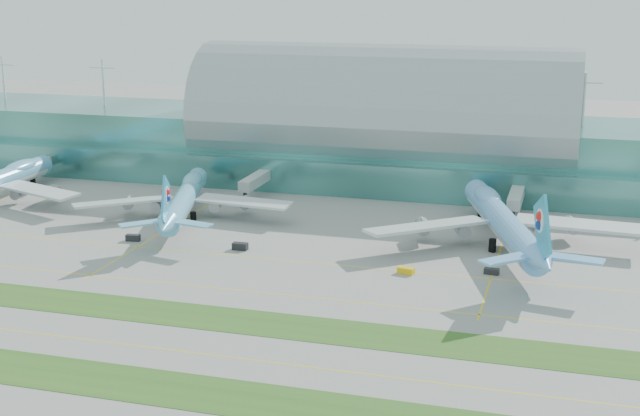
% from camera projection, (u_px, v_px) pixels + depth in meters
% --- Properties ---
extents(ground, '(700.00, 700.00, 0.00)m').
position_uv_depth(ground, '(238.00, 325.00, 166.88)').
color(ground, gray).
rests_on(ground, ground).
extents(terminal, '(340.00, 69.10, 36.00)m').
position_uv_depth(terminal, '(385.00, 136.00, 282.98)').
color(terminal, '#3D7A75').
rests_on(terminal, ground).
extents(grass_strip_near, '(420.00, 12.00, 0.08)m').
position_uv_depth(grass_strip_near, '(174.00, 389.00, 140.85)').
color(grass_strip_near, '#2D591E').
rests_on(grass_strip_near, ground).
extents(grass_strip_far, '(420.00, 12.00, 0.08)m').
position_uv_depth(grass_strip_far, '(242.00, 321.00, 168.73)').
color(grass_strip_far, '#2D591E').
rests_on(grass_strip_far, ground).
extents(taxiline_b, '(420.00, 0.35, 0.01)m').
position_uv_depth(taxiline_b, '(209.00, 355.00, 153.86)').
color(taxiline_b, yellow).
rests_on(taxiline_b, ground).
extents(taxiline_c, '(420.00, 0.35, 0.01)m').
position_uv_depth(taxiline_c, '(270.00, 293.00, 183.60)').
color(taxiline_c, yellow).
rests_on(taxiline_c, ground).
extents(taxiline_d, '(420.00, 0.35, 0.01)m').
position_uv_depth(taxiline_d, '(302.00, 262.00, 204.05)').
color(taxiline_d, yellow).
rests_on(taxiline_d, ground).
extents(airliner_b, '(56.84, 65.82, 18.49)m').
position_uv_depth(airliner_b, '(185.00, 197.00, 239.75)').
color(airliner_b, '#63B7DB').
rests_on(airliner_b, ground).
extents(airliner_c, '(65.11, 75.58, 21.36)m').
position_uv_depth(airliner_c, '(502.00, 220.00, 214.36)').
color(airliner_c, '#6AACEA').
rests_on(airliner_c, ground).
extents(gse_c, '(3.62, 1.96, 1.61)m').
position_uv_depth(gse_c, '(133.00, 238.00, 220.00)').
color(gse_c, black).
rests_on(gse_c, ground).
extents(gse_d, '(3.63, 1.85, 1.71)m').
position_uv_depth(gse_d, '(240.00, 246.00, 212.80)').
color(gse_d, black).
rests_on(gse_d, ground).
extents(gse_e, '(3.96, 2.52, 1.41)m').
position_uv_depth(gse_e, '(406.00, 271.00, 195.74)').
color(gse_e, '#E8B50D').
rests_on(gse_e, ground).
extents(gse_f, '(3.41, 2.04, 1.27)m').
position_uv_depth(gse_f, '(492.00, 271.00, 195.44)').
color(gse_f, black).
rests_on(gse_f, ground).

